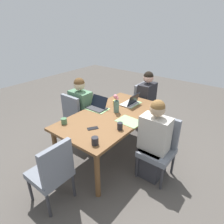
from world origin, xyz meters
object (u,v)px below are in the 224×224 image
(person_far_left_near, at_px, (154,144))
(coffee_mug_centre_right, at_px, (115,103))
(coffee_mug_near_left, at_px, (120,126))
(chair_far_left_near, at_px, (160,145))
(chair_near_left_far, at_px, (76,115))
(flower_vase, at_px, (116,104))
(coffee_mug_centre_left, at_px, (64,121))
(coffee_mug_near_right, at_px, (95,141))
(laptop_near_left_far, at_px, (97,106))
(person_head_left_left_mid, at_px, (146,103))
(chair_head_left_left_mid, at_px, (144,103))
(phone_black, at_px, (93,128))
(laptop_head_left_left_mid, at_px, (131,102))
(chair_head_right_right_near, at_px, (52,171))
(person_near_left_far, at_px, (81,113))
(dining_table, at_px, (112,119))

(person_far_left_near, relative_size, coffee_mug_centre_right, 13.19)
(person_far_left_near, distance_m, coffee_mug_near_left, 0.55)
(chair_far_left_near, xyz_separation_m, chair_near_left_far, (0.07, -1.64, 0.00))
(flower_vase, relative_size, coffee_mug_centre_left, 3.69)
(flower_vase, height_order, coffee_mug_near_right, flower_vase)
(laptop_near_left_far, distance_m, coffee_mug_centre_right, 0.33)
(person_head_left_left_mid, xyz_separation_m, laptop_near_left_far, (1.14, -0.32, 0.25))
(chair_head_left_left_mid, relative_size, chair_near_left_far, 1.00)
(flower_vase, height_order, coffee_mug_centre_left, flower_vase)
(coffee_mug_centre_right, xyz_separation_m, phone_black, (0.83, 0.24, -0.04))
(chair_far_left_near, xyz_separation_m, laptop_head_left_left_mid, (-0.47, -0.81, 0.28))
(chair_head_right_right_near, bearing_deg, coffee_mug_near_left, 161.98)
(person_far_left_near, xyz_separation_m, coffee_mug_centre_left, (0.62, -1.14, 0.25))
(person_far_left_near, height_order, chair_head_left_left_mid, person_far_left_near)
(person_near_left_far, relative_size, laptop_near_left_far, 3.73)
(person_far_left_near, bearing_deg, laptop_head_left_left_mid, -126.32)
(chair_near_left_far, xyz_separation_m, flower_vase, (-0.15, 0.81, 0.38))
(chair_head_left_left_mid, distance_m, person_near_left_far, 1.36)
(dining_table, height_order, person_head_left_left_mid, person_head_left_left_mid)
(flower_vase, xyz_separation_m, coffee_mug_near_right, (0.88, 0.34, -0.10))
(person_head_left_left_mid, relative_size, laptop_near_left_far, 3.73)
(person_far_left_near, distance_m, chair_near_left_far, 1.58)
(chair_head_right_right_near, xyz_separation_m, phone_black, (-0.71, -0.00, 0.24))
(dining_table, xyz_separation_m, person_far_left_near, (0.03, 0.76, -0.13))
(laptop_near_left_far, relative_size, coffee_mug_centre_left, 3.80)
(person_near_left_far, relative_size, coffee_mug_centre_right, 13.19)
(person_far_left_near, relative_size, flower_vase, 3.85)
(person_far_left_near, bearing_deg, laptop_near_left_far, -93.62)
(dining_table, distance_m, coffee_mug_near_left, 0.47)
(chair_near_left_far, distance_m, coffee_mug_near_left, 1.24)
(person_far_left_near, xyz_separation_m, chair_head_left_left_mid, (-1.27, -0.86, -0.03))
(chair_far_left_near, relative_size, person_far_left_near, 0.75)
(person_far_left_near, xyz_separation_m, laptop_head_left_left_mid, (-0.55, -0.75, 0.26))
(chair_head_left_left_mid, relative_size, flower_vase, 2.90)
(person_near_left_far, distance_m, coffee_mug_near_left, 1.19)
(person_far_left_near, bearing_deg, chair_head_right_right_near, -30.97)
(chair_near_left_far, relative_size, flower_vase, 2.90)
(coffee_mug_centre_left, xyz_separation_m, coffee_mug_centre_right, (-0.98, 0.19, 0.00))
(chair_far_left_near, height_order, coffee_mug_near_right, chair_far_left_near)
(coffee_mug_centre_right, bearing_deg, coffee_mug_centre_left, -10.76)
(dining_table, bearing_deg, person_head_left_left_mid, -178.99)
(dining_table, height_order, phone_black, phone_black)
(laptop_head_left_left_mid, bearing_deg, dining_table, -1.73)
(person_far_left_near, relative_size, laptop_head_left_left_mid, 3.73)
(chair_head_left_left_mid, xyz_separation_m, coffee_mug_centre_right, (0.90, -0.09, 0.28))
(coffee_mug_near_left, relative_size, coffee_mug_centre_left, 1.22)
(chair_near_left_far, height_order, person_near_left_far, person_near_left_far)
(person_head_left_left_mid, height_order, coffee_mug_centre_left, person_head_left_left_mid)
(chair_near_left_far, height_order, laptop_near_left_far, laptop_near_left_far)
(chair_head_right_right_near, relative_size, laptop_near_left_far, 2.81)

